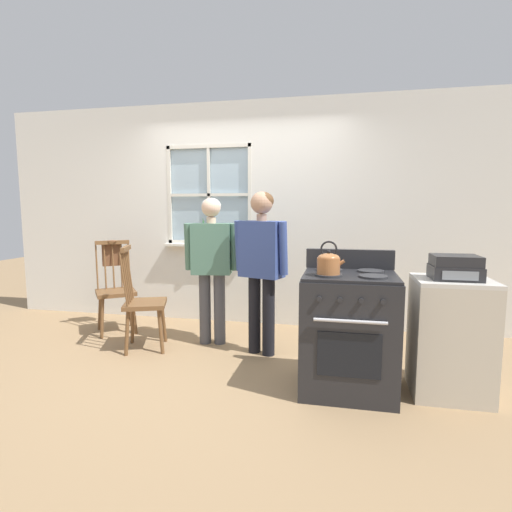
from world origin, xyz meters
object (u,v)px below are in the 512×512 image
chair_near_wall (143,303)px  side_counter (450,337)px  stereo (455,268)px  stove (348,331)px  handbag (112,254)px  kettle (329,263)px  person_elderly_left (212,257)px  person_teen_center (262,256)px  chair_by_window (116,292)px  potted_plant (203,235)px

chair_near_wall → side_counter: size_ratio=1.17×
chair_near_wall → stereo: (2.77, -0.46, 0.52)m
stove → handbag: (-2.75, 1.16, 0.41)m
kettle → stereo: (0.92, 0.19, -0.04)m
person_elderly_left → stereo: size_ratio=4.50×
stove → kettle: bearing=-140.6°
stereo → chair_near_wall: bearing=170.6°
side_counter → stereo: stereo is taller
person_teen_center → stereo: (1.57, -0.57, 0.02)m
chair_near_wall → side_counter: bearing=-119.3°
chair_by_window → handbag: same height
handbag → stereo: size_ratio=0.90×
kettle → stereo: bearing=11.6°
chair_by_window → kettle: bearing=-61.8°
stove → handbag: stove is taller
stove → side_counter: (0.76, 0.08, -0.02)m
stereo → person_elderly_left: bearing=160.5°
potted_plant → stereo: size_ratio=1.00×
chair_by_window → person_elderly_left: 1.31m
chair_near_wall → kettle: size_ratio=4.26×
person_elderly_left → stove: size_ratio=1.41×
chair_near_wall → kettle: (1.86, -0.65, 0.55)m
side_counter → handbag: bearing=162.8°
kettle → handbag: size_ratio=0.80×
chair_near_wall → handbag: same height
chair_near_wall → potted_plant: bearing=-34.5°
potted_plant → side_counter: bearing=-31.2°
stove → kettle: 0.59m
side_counter → stove: bearing=-174.2°
kettle → potted_plant: (-1.58, 1.72, 0.07)m
chair_near_wall → person_teen_center: bearing=-105.1°
kettle → stereo: kettle is taller
chair_by_window → potted_plant: 1.23m
stove → stereo: stove is taller
chair_near_wall → potted_plant: 1.27m
chair_near_wall → stove: size_ratio=0.97×
chair_near_wall → stove: 2.08m
person_elderly_left → person_teen_center: size_ratio=0.97×
person_elderly_left → handbag: (-1.36, 0.35, -0.04)m
kettle → person_teen_center: bearing=130.9°
person_teen_center → potted_plant: bearing=153.3°
chair_near_wall → person_teen_center: (1.20, 0.11, 0.50)m
person_teen_center → stove: person_teen_center is taller
chair_by_window → potted_plant: size_ratio=3.09×
chair_near_wall → person_elderly_left: person_elderly_left is taller
chair_near_wall → person_elderly_left: bearing=-85.2°
chair_near_wall → kettle: 2.04m
stove → person_elderly_left: bearing=149.5°
person_elderly_left → person_teen_center: bearing=-26.7°
stove → potted_plant: potted_plant is taller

